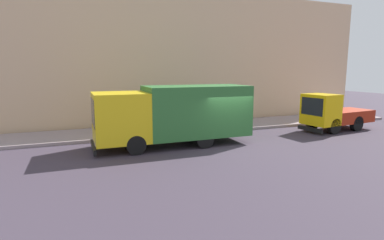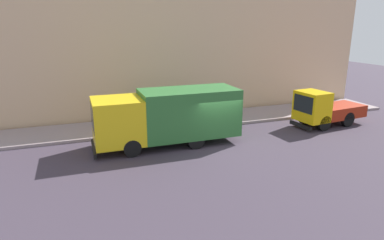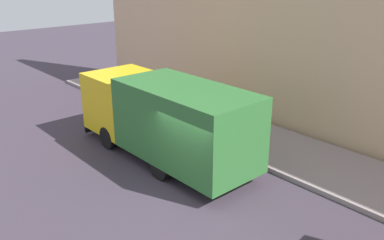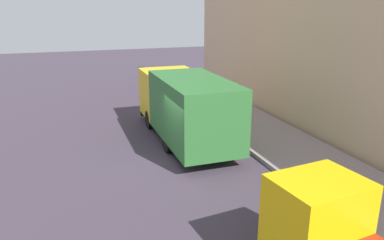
% 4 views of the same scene
% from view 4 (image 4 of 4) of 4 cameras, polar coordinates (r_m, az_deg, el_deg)
% --- Properties ---
extents(ground, '(80.00, 80.00, 0.00)m').
position_cam_4_polar(ground, '(14.47, -1.78, -6.73)').
color(ground, '#3C3340').
extents(sidewalk, '(3.46, 30.00, 0.17)m').
position_cam_4_polar(sidewalk, '(16.37, 14.25, -4.05)').
color(sidewalk, gray).
rests_on(sidewalk, ground).
extents(building_facade, '(0.50, 30.00, 9.20)m').
position_cam_4_polar(building_facade, '(16.74, 21.95, 11.64)').
color(building_facade, '#D5AF89').
rests_on(building_facade, ground).
extents(large_utility_truck, '(2.56, 7.87, 3.01)m').
position_cam_4_polar(large_utility_truck, '(16.50, -1.10, 2.42)').
color(large_utility_truck, yellow).
rests_on(large_utility_truck, ground).
extents(pedestrian_walking, '(0.43, 0.43, 1.69)m').
position_cam_4_polar(pedestrian_walking, '(18.77, 5.35, 2.26)').
color(pedestrian_walking, '#54543F').
rests_on(pedestrian_walking, sidewalk).
extents(pedestrian_standing, '(0.52, 0.52, 1.67)m').
position_cam_4_polar(pedestrian_standing, '(20.85, 7.04, 3.68)').
color(pedestrian_standing, '#534240').
rests_on(pedestrian_standing, sidewalk).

